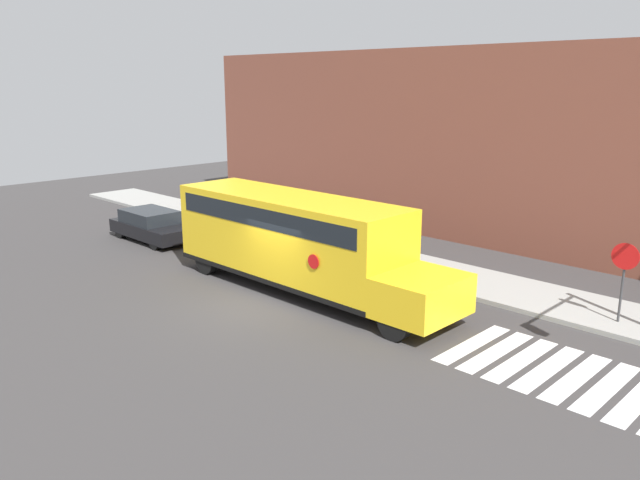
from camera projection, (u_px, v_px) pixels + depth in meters
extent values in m
plane|color=#3A3838|center=(261.00, 305.00, 19.62)|extent=(60.00, 60.00, 0.00)
cube|color=#9E9E99|center=(389.00, 261.00, 24.10)|extent=(44.00, 3.00, 0.15)
cube|color=brown|center=(483.00, 144.00, 27.59)|extent=(32.00, 4.00, 8.25)
cube|color=white|center=(473.00, 344.00, 16.68)|extent=(0.50, 3.20, 0.01)
cube|color=white|center=(496.00, 352.00, 16.20)|extent=(0.50, 3.20, 0.01)
cube|color=white|center=(521.00, 360.00, 15.73)|extent=(0.50, 3.20, 0.01)
cube|color=white|center=(548.00, 368.00, 15.25)|extent=(0.50, 3.20, 0.01)
cube|color=white|center=(577.00, 378.00, 14.78)|extent=(0.50, 3.20, 0.01)
cube|color=white|center=(607.00, 387.00, 14.30)|extent=(0.50, 3.20, 0.01)
cube|color=white|center=(639.00, 398.00, 13.83)|extent=(0.50, 3.20, 0.01)
cube|color=yellow|center=(289.00, 236.00, 20.88)|extent=(8.94, 2.50, 2.71)
cube|color=yellow|center=(422.00, 296.00, 17.38)|extent=(1.96, 2.50, 1.15)
cube|color=black|center=(289.00, 272.00, 21.20)|extent=(8.94, 2.54, 0.16)
cube|color=black|center=(288.00, 212.00, 20.68)|extent=(8.23, 2.53, 0.64)
cylinder|color=red|center=(313.00, 262.00, 18.35)|extent=(0.44, 0.02, 0.44)
cylinder|color=black|center=(440.00, 303.00, 18.32)|extent=(1.00, 0.30, 1.00)
cylinder|color=black|center=(395.00, 323.00, 16.82)|extent=(1.00, 0.30, 1.00)
cylinder|color=black|center=(252.00, 249.00, 24.17)|extent=(1.00, 0.30, 1.00)
cylinder|color=black|center=(206.00, 260.00, 22.68)|extent=(1.00, 0.30, 1.00)
cube|color=black|center=(154.00, 229.00, 27.43)|extent=(4.40, 1.88, 0.56)
cube|color=#1E2328|center=(149.00, 216.00, 27.47)|extent=(2.46, 1.73, 0.54)
cylinder|color=black|center=(188.00, 236.00, 27.05)|extent=(0.64, 0.22, 0.64)
cylinder|color=black|center=(155.00, 242.00, 25.92)|extent=(0.64, 0.22, 0.64)
cylinder|color=black|center=(153.00, 225.00, 29.02)|extent=(0.64, 0.22, 0.64)
cylinder|color=black|center=(120.00, 231.00, 27.89)|extent=(0.64, 0.22, 0.64)
cylinder|color=#38383A|center=(622.00, 291.00, 17.61)|extent=(0.07, 0.07, 2.14)
cylinder|color=red|center=(625.00, 256.00, 17.32)|extent=(0.76, 0.03, 0.76)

